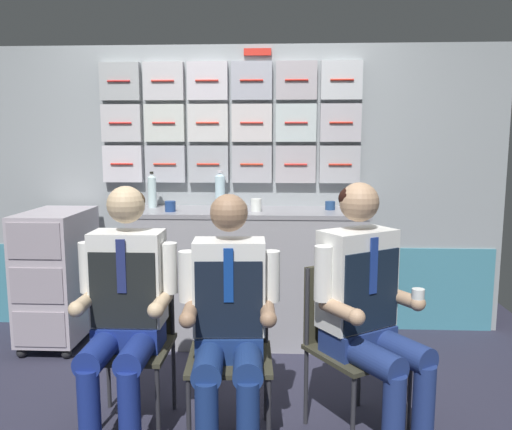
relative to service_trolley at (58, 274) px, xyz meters
name	(u,v)px	position (x,y,z in m)	size (l,w,h in m)	color
ground	(198,419)	(1.15, -0.95, -0.53)	(4.80, 4.80, 0.04)	#2B2B3C
galley_bulkhead	(225,186)	(1.16, 0.42, 0.59)	(4.20, 0.14, 2.15)	#979EA2
galley_counter	(248,275)	(1.35, 0.14, -0.03)	(1.67, 0.53, 0.96)	#9C9AA2
service_trolley	(58,274)	(0.00, 0.00, 0.00)	(0.40, 0.65, 0.96)	black
folding_chair_left	(135,325)	(0.84, -0.97, -0.01)	(0.40, 0.40, 0.83)	#2D2D33
crew_member_left	(124,303)	(0.84, -1.13, 0.16)	(0.49, 0.60, 1.24)	black
folding_chair_right	(230,334)	(1.34, -1.07, -0.01)	(0.42, 0.43, 0.83)	#2D2D33
crew_member_right	(229,315)	(1.35, -1.23, 0.14)	(0.48, 0.60, 1.21)	black
folding_chair_by_counter	(345,329)	(1.92, -0.97, -0.01)	(0.55, 0.55, 0.83)	#2D2D33
crew_member_by_counter	(368,302)	(2.01, -1.10, 0.18)	(0.62, 0.69, 1.26)	black
sparkling_bottle_green	(152,191)	(0.64, 0.23, 0.57)	(0.06, 0.06, 0.27)	silver
water_bottle_tall	(220,190)	(1.14, 0.30, 0.58)	(0.07, 0.07, 0.27)	silver
paper_cup_tan	(330,205)	(1.94, 0.18, 0.48)	(0.07, 0.07, 0.06)	navy
paper_cup_blue	(170,206)	(0.82, 0.03, 0.49)	(0.07, 0.07, 0.07)	navy
espresso_cup_small	(256,205)	(1.42, 0.07, 0.50)	(0.07, 0.07, 0.09)	white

